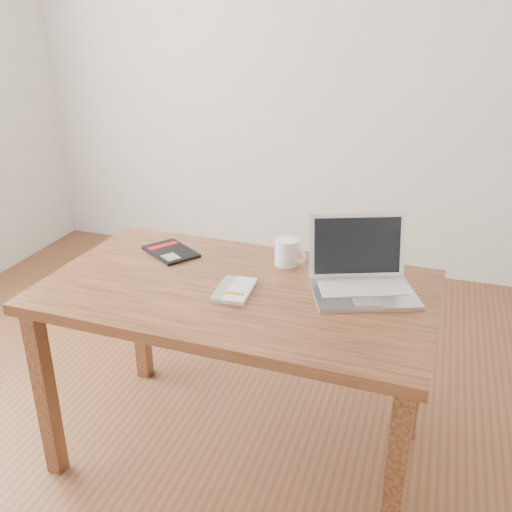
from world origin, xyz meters
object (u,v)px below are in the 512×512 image
(black_guidebook, at_px, (171,252))
(desk, at_px, (238,308))
(laptop, at_px, (361,276))
(white_guidebook, at_px, (234,290))
(coffee_mug, at_px, (288,252))

(black_guidebook, bearing_deg, desk, -84.73)
(desk, relative_size, laptop, 3.28)
(white_guidebook, bearing_deg, coffee_mug, 64.30)
(desk, relative_size, white_guidebook, 7.09)
(black_guidebook, bearing_deg, laptop, -61.91)
(desk, xyz_separation_m, laptop, (0.42, 0.11, 0.14))
(desk, height_order, coffee_mug, coffee_mug)
(laptop, bearing_deg, white_guidebook, 179.34)
(black_guidebook, xyz_separation_m, coffee_mug, (0.48, 0.04, 0.05))
(laptop, xyz_separation_m, coffee_mug, (-0.30, 0.13, 0.00))
(desk, bearing_deg, laptop, 17.10)
(coffee_mug, bearing_deg, white_guidebook, -92.26)
(laptop, bearing_deg, desk, 173.75)
(black_guidebook, relative_size, coffee_mug, 2.03)
(white_guidebook, distance_m, black_guidebook, 0.44)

